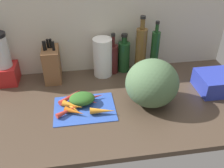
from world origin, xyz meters
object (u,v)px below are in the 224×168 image
object	(u,v)px
paper_towel_roll	(103,57)
bottle_1	(124,56)
carrot_3	(93,97)
winter_squash	(152,83)
bottle_3	(155,52)
carrot_8	(71,106)
blender_appliance	(3,62)
carrot_5	(73,105)
dish_rack	(217,82)
cutting_board	(85,108)
bottle_0	(113,58)
carrot_7	(103,111)
carrot_2	(84,100)
bottle_2	(141,50)
knife_block	(52,64)
carrot_0	(79,106)
carrot_4	(69,110)
carrot_1	(71,96)

from	to	relation	value
paper_towel_roll	bottle_1	distance (cm)	14.65
carrot_3	bottle_1	xyz separation A→B (cm)	(23.00, 29.95, 8.57)
winter_squash	bottle_3	bearing A→B (deg)	71.21
carrot_8	blender_appliance	distance (cm)	52.19
paper_towel_roll	carrot_3	bearing A→B (deg)	-107.99
carrot_5	dish_rack	size ratio (longest dim) A/B	0.49
cutting_board	bottle_0	distance (cm)	42.45
carrot_8	carrot_7	bearing A→B (deg)	-22.90
carrot_2	bottle_2	bearing A→B (deg)	36.88
carrot_3	bottle_2	bearing A→B (deg)	38.35
winter_squash	knife_block	bearing A→B (deg)	148.66
knife_block	bottle_0	world-z (taller)	bottle_0
cutting_board	carrot_8	bearing A→B (deg)	174.14
carrot_0	carrot_4	bearing A→B (deg)	-150.50
carrot_5	carrot_8	xyz separation A→B (cm)	(-1.13, -0.18, -0.40)
knife_block	bottle_2	bearing A→B (deg)	0.37
carrot_2	blender_appliance	bearing A→B (deg)	147.52
paper_towel_roll	bottle_2	bearing A→B (deg)	-2.06
blender_appliance	paper_towel_roll	xyz separation A→B (cm)	(60.10, 0.09, -1.41)
carrot_4	carrot_7	bearing A→B (deg)	-12.73
knife_block	carrot_8	bearing A→B (deg)	-72.47
carrot_4	knife_block	world-z (taller)	knife_block
carrot_0	winter_squash	world-z (taller)	winter_squash
carrot_1	winter_squash	size ratio (longest dim) A/B	0.57
paper_towel_roll	cutting_board	bearing A→B (deg)	-112.71
winter_squash	bottle_1	size ratio (longest dim) A/B	1.10
knife_block	bottle_3	world-z (taller)	bottle_3
blender_appliance	knife_block	bearing A→B (deg)	-2.28
carrot_3	carrot_5	bearing A→B (deg)	-152.67
carrot_5	bottle_0	world-z (taller)	bottle_0
cutting_board	dish_rack	world-z (taller)	dish_rack
cutting_board	carrot_8	xyz separation A→B (cm)	(-7.28, 0.75, 1.68)
carrot_2	cutting_board	bearing A→B (deg)	-93.32
carrot_0	winter_squash	distance (cm)	40.63
cutting_board	winter_squash	size ratio (longest dim) A/B	1.15
carrot_0	carrot_2	distance (cm)	4.78
winter_squash	bottle_2	xyz separation A→B (cm)	(2.08, 33.05, 2.85)
cutting_board	carrot_7	distance (cm)	11.16
carrot_1	carrot_4	size ratio (longest dim) A/B	1.07
carrot_0	carrot_2	size ratio (longest dim) A/B	1.06
bottle_0	dish_rack	size ratio (longest dim) A/B	1.16
blender_appliance	bottle_2	world-z (taller)	bottle_2
cutting_board	winter_squash	xyz separation A→B (cm)	(36.32, -0.04, 12.60)
bottle_2	carrot_5	bearing A→B (deg)	-144.25
carrot_1	dish_rack	bearing A→B (deg)	-2.16
carrot_2	carrot_8	world-z (taller)	carrot_2
carrot_1	carrot_4	world-z (taller)	carrot_1
carrot_7	winter_squash	world-z (taller)	winter_squash
bottle_0	bottle_1	bearing A→B (deg)	10.89
cutting_board	carrot_3	bearing A→B (deg)	51.90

